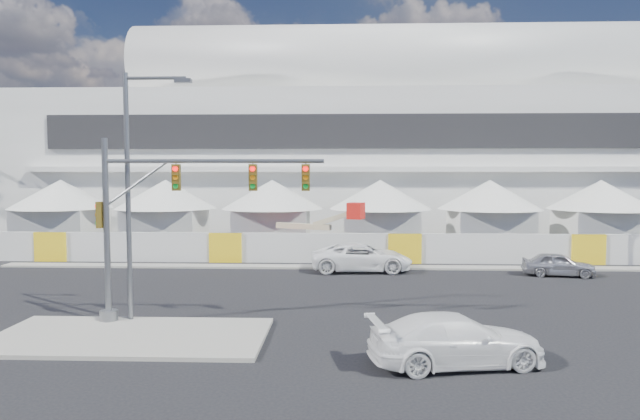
{
  "coord_description": "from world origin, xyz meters",
  "views": [
    {
      "loc": [
        1.79,
        -23.37,
        6.2
      ],
      "look_at": [
        0.53,
        10.0,
        3.87
      ],
      "focal_mm": 32.0,
      "sensor_mm": 36.0,
      "label": 1
    }
  ],
  "objects_px": {
    "pickup_curb": "(362,257)",
    "pickup_near": "(456,340)",
    "streetlight_median": "(134,179)",
    "boom_lift": "(297,241)",
    "traffic_mast": "(154,221)",
    "sedan_silver": "(558,264)",
    "lot_car_c": "(163,242)"
  },
  "relations": [
    {
      "from": "sedan_silver",
      "to": "pickup_near",
      "type": "xyz_separation_m",
      "value": [
        -9.08,
        -15.7,
        0.12
      ]
    },
    {
      "from": "boom_lift",
      "to": "sedan_silver",
      "type": "bearing_deg",
      "value": -2.26
    },
    {
      "from": "pickup_near",
      "to": "lot_car_c",
      "type": "relative_size",
      "value": 1.22
    },
    {
      "from": "pickup_near",
      "to": "lot_car_c",
      "type": "distance_m",
      "value": 30.87
    },
    {
      "from": "pickup_curb",
      "to": "pickup_near",
      "type": "relative_size",
      "value": 1.1
    },
    {
      "from": "pickup_curb",
      "to": "traffic_mast",
      "type": "xyz_separation_m",
      "value": [
        -8.72,
        -12.47,
        3.33
      ]
    },
    {
      "from": "lot_car_c",
      "to": "traffic_mast",
      "type": "relative_size",
      "value": 0.51
    },
    {
      "from": "lot_car_c",
      "to": "boom_lift",
      "type": "bearing_deg",
      "value": -114.42
    },
    {
      "from": "pickup_curb",
      "to": "pickup_near",
      "type": "bearing_deg",
      "value": -173.63
    },
    {
      "from": "sedan_silver",
      "to": "lot_car_c",
      "type": "xyz_separation_m",
      "value": [
        -26.6,
        9.72,
        -0.02
      ]
    },
    {
      "from": "sedan_silver",
      "to": "lot_car_c",
      "type": "relative_size",
      "value": 0.88
    },
    {
      "from": "traffic_mast",
      "to": "boom_lift",
      "type": "relative_size",
      "value": 1.11
    },
    {
      "from": "pickup_curb",
      "to": "boom_lift",
      "type": "distance_m",
      "value": 7.48
    },
    {
      "from": "traffic_mast",
      "to": "boom_lift",
      "type": "bearing_deg",
      "value": 76.98
    },
    {
      "from": "pickup_curb",
      "to": "lot_car_c",
      "type": "height_order",
      "value": "pickup_curb"
    },
    {
      "from": "sedan_silver",
      "to": "pickup_curb",
      "type": "distance_m",
      "value": 11.55
    },
    {
      "from": "traffic_mast",
      "to": "streetlight_median",
      "type": "height_order",
      "value": "streetlight_median"
    },
    {
      "from": "traffic_mast",
      "to": "sedan_silver",
      "type": "bearing_deg",
      "value": 29.28
    },
    {
      "from": "streetlight_median",
      "to": "boom_lift",
      "type": "height_order",
      "value": "streetlight_median"
    },
    {
      "from": "sedan_silver",
      "to": "boom_lift",
      "type": "relative_size",
      "value": 0.5
    },
    {
      "from": "streetlight_median",
      "to": "boom_lift",
      "type": "bearing_deg",
      "value": 74.31
    },
    {
      "from": "traffic_mast",
      "to": "streetlight_median",
      "type": "relative_size",
      "value": 0.91
    },
    {
      "from": "pickup_curb",
      "to": "pickup_near",
      "type": "distance_m",
      "value": 17.01
    },
    {
      "from": "pickup_near",
      "to": "traffic_mast",
      "type": "height_order",
      "value": "traffic_mast"
    },
    {
      "from": "pickup_curb",
      "to": "streetlight_median",
      "type": "relative_size",
      "value": 0.62
    },
    {
      "from": "sedan_silver",
      "to": "traffic_mast",
      "type": "height_order",
      "value": "traffic_mast"
    },
    {
      "from": "sedan_silver",
      "to": "pickup_near",
      "type": "bearing_deg",
      "value": 159.31
    },
    {
      "from": "pickup_curb",
      "to": "lot_car_c",
      "type": "distance_m",
      "value": 17.37
    },
    {
      "from": "pickup_curb",
      "to": "boom_lift",
      "type": "relative_size",
      "value": 0.76
    },
    {
      "from": "pickup_near",
      "to": "traffic_mast",
      "type": "xyz_separation_m",
      "value": [
        -11.14,
        4.37,
        3.38
      ]
    },
    {
      "from": "pickup_near",
      "to": "lot_car_c",
      "type": "xyz_separation_m",
      "value": [
        -17.52,
        25.42,
        -0.15
      ]
    },
    {
      "from": "sedan_silver",
      "to": "pickup_near",
      "type": "height_order",
      "value": "pickup_near"
    }
  ]
}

